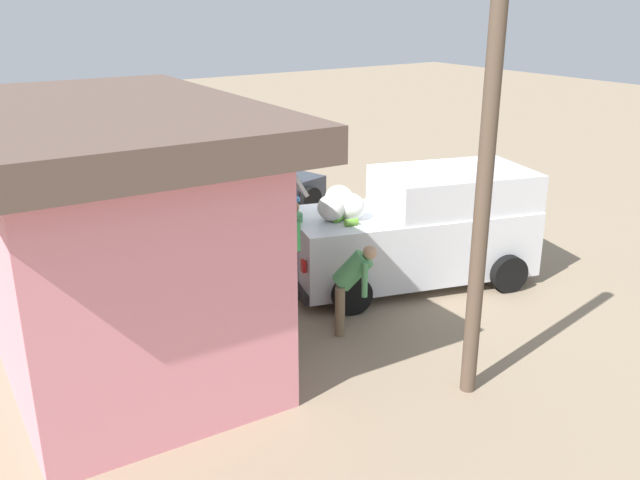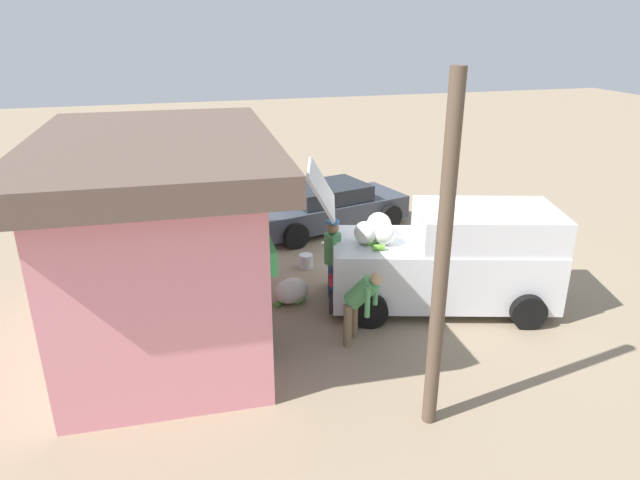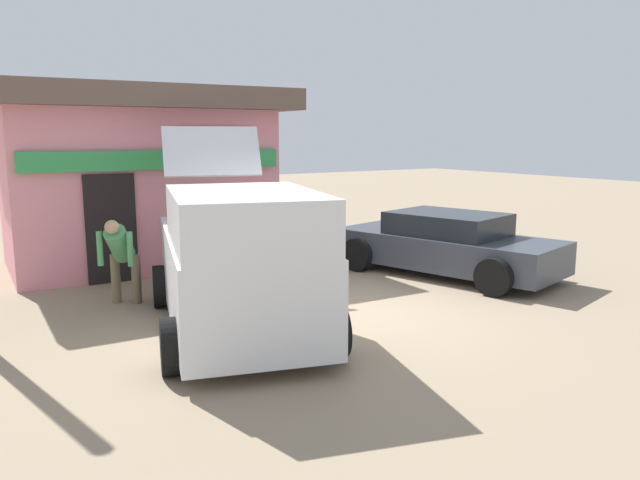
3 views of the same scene
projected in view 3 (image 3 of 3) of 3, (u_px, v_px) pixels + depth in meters
ground_plane at (337, 311)px, 9.58m from camera, size 60.00×60.00×0.00m
storefront_bar at (138, 174)px, 12.90m from camera, size 6.06×4.12×3.62m
delivery_van at (237, 261)px, 8.41m from camera, size 3.09×5.10×2.84m
parked_sedan at (447, 245)px, 12.03m from camera, size 2.95×4.64×1.21m
vendor_standing at (218, 234)px, 10.61m from camera, size 0.56×0.40×1.75m
customer_bending at (121, 253)px, 9.75m from camera, size 0.67×0.70×1.42m
unloaded_banana_pile at (212, 269)px, 11.51m from camera, size 0.86×0.94×0.50m
paint_bucket at (302, 269)px, 11.77m from camera, size 0.31×0.31×0.34m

